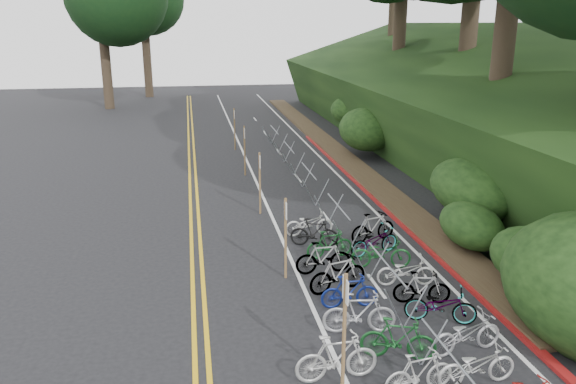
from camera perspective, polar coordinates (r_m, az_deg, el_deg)
name	(u,v)px	position (r m, az deg, el deg)	size (l,w,h in m)	color
ground	(297,380)	(12.64, 0.97, -18.54)	(120.00, 120.00, 0.00)	black
road_markings	(264,221)	(21.65, -2.44, -2.95)	(7.47, 80.00, 0.01)	gold
red_curb	(374,198)	(24.52, 8.78, -0.65)	(0.25, 28.00, 0.10)	maroon
embankment	(461,112)	(33.11, 17.16, 7.80)	(14.30, 48.14, 9.11)	black
bike_rack_front	(447,365)	(12.07, 15.89, -16.53)	(1.12, 2.59, 1.12)	gray
bike_racks_rest	(309,177)	(24.52, 2.12, 1.50)	(1.14, 23.00, 1.17)	gray
signpost_near	(344,325)	(11.64, 5.75, -13.29)	(0.08, 0.40, 2.62)	brown
signposts_rest	(251,161)	(24.96, -3.75, 3.12)	(0.08, 18.40, 2.50)	brown
bike_front	(337,357)	(12.38, 4.97, -16.40)	(1.82, 0.51, 1.09)	beige
bike_valet	(393,297)	(15.09, 10.60, -10.41)	(3.24, 13.14, 1.09)	slate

